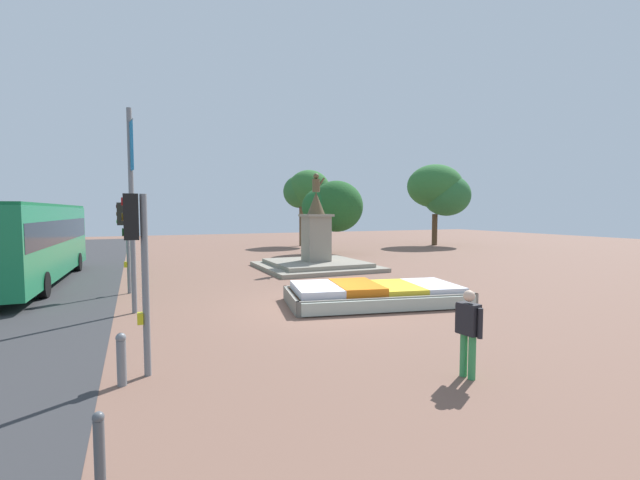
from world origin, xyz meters
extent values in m
plane|color=brown|center=(0.00, 0.00, 0.00)|extent=(88.23, 88.23, 0.00)
cube|color=#38281C|center=(1.69, -0.21, 0.20)|extent=(5.80, 3.46, 0.41)
cube|color=gray|center=(1.45, -1.48, 0.22)|extent=(5.54, 1.17, 0.45)
cube|color=gray|center=(1.94, 1.05, 0.22)|extent=(5.54, 1.17, 0.45)
cube|color=gray|center=(-1.02, 0.32, 0.22)|extent=(0.61, 2.64, 0.45)
cube|color=gray|center=(4.40, -0.74, 0.22)|extent=(0.61, 2.64, 0.45)
cube|color=white|center=(-0.23, 0.16, 0.53)|extent=(1.72, 2.48, 0.24)
cube|color=orange|center=(1.05, -0.09, 0.54)|extent=(1.72, 2.48, 0.27)
cube|color=yellow|center=(2.33, -0.34, 0.49)|extent=(1.72, 2.48, 0.17)
cube|color=white|center=(3.62, -0.59, 0.49)|extent=(1.72, 2.48, 0.17)
cube|color=#B2BCAD|center=(1.44, -1.52, 0.22)|extent=(5.28, 1.22, 0.37)
cube|color=gray|center=(3.18, 8.25, 0.10)|extent=(5.55, 5.55, 0.20)
cube|color=gray|center=(3.18, 8.25, 0.30)|extent=(4.49, 4.49, 0.20)
cube|color=gray|center=(3.18, 8.25, 1.54)|extent=(1.21, 1.21, 2.29)
cube|color=gray|center=(3.18, 8.25, 2.74)|extent=(1.42, 1.42, 0.12)
cone|color=brown|center=(3.18, 8.25, 3.37)|extent=(0.90, 0.90, 1.13)
cylinder|color=brown|center=(3.18, 8.25, 4.27)|extent=(0.39, 0.39, 0.66)
sphere|color=brown|center=(3.18, 8.25, 4.74)|extent=(0.29, 0.29, 0.29)
cylinder|color=brown|center=(3.42, 8.19, 4.40)|extent=(0.44, 0.21, 0.57)
cylinder|color=slate|center=(-5.20, -3.82, 1.63)|extent=(0.12, 0.12, 3.25)
cube|color=black|center=(-5.40, -3.82, 2.85)|extent=(0.25, 0.29, 0.80)
cylinder|color=red|center=(-5.54, -3.82, 3.12)|extent=(0.03, 0.14, 0.14)
cylinder|color=#543E08|center=(-5.54, -3.82, 2.85)|extent=(0.03, 0.14, 0.14)
cylinder|color=#0D4211|center=(-5.54, -3.82, 2.59)|extent=(0.03, 0.14, 0.14)
cube|color=gold|center=(-5.30, -3.82, 1.05)|extent=(0.10, 0.16, 0.20)
cylinder|color=slate|center=(-5.59, 4.74, 1.63)|extent=(0.12, 0.12, 3.26)
cube|color=black|center=(-5.79, 4.76, 2.86)|extent=(0.27, 0.30, 0.80)
cylinder|color=#4B0808|center=(-5.93, 4.78, 3.12)|extent=(0.04, 0.14, 0.14)
cylinder|color=#543E08|center=(-5.93, 4.78, 2.86)|extent=(0.04, 0.14, 0.14)
cylinder|color=green|center=(-5.93, 4.78, 2.59)|extent=(0.04, 0.14, 0.14)
cube|color=gold|center=(-5.69, 4.75, 1.05)|extent=(0.12, 0.17, 0.20)
cylinder|color=slate|center=(-5.42, 1.43, 2.93)|extent=(0.14, 0.14, 5.86)
cube|color=#1972B2|center=(-5.37, 1.16, 4.77)|extent=(0.09, 0.41, 1.36)
cylinder|color=slate|center=(-5.37, 1.16, 5.46)|extent=(0.12, 0.55, 0.03)
cube|color=#197A47|center=(-9.24, 8.24, 1.74)|extent=(2.82, 11.87, 2.78)
cube|color=black|center=(-9.24, 8.24, 2.16)|extent=(2.82, 11.52, 0.89)
cube|color=#146139|center=(-9.24, 8.24, 3.18)|extent=(2.76, 11.63, 0.10)
cylinder|color=black|center=(-10.20, 12.11, 0.45)|extent=(0.31, 0.91, 0.90)
cylinder|color=black|center=(-8.00, 12.03, 0.45)|extent=(0.31, 0.91, 0.90)
cylinder|color=black|center=(-8.25, 4.96, 0.45)|extent=(0.31, 0.91, 0.90)
cylinder|color=#338C4C|center=(-0.01, -6.10, 0.39)|extent=(0.13, 0.13, 0.78)
cylinder|color=#338C4C|center=(0.01, -6.28, 0.39)|extent=(0.13, 0.13, 0.78)
cube|color=black|center=(0.00, -6.19, 1.06)|extent=(0.27, 0.41, 0.55)
cylinder|color=black|center=(-0.03, -5.95, 1.03)|extent=(0.09, 0.09, 0.53)
cylinder|color=black|center=(0.04, -6.42, 1.03)|extent=(0.09, 0.09, 0.53)
sphere|color=beige|center=(0.00, -6.19, 1.47)|extent=(0.20, 0.20, 0.20)
cylinder|color=#4C5156|center=(-5.76, -6.97, 0.36)|extent=(0.11, 0.11, 0.73)
sphere|color=#4C5156|center=(-5.76, -6.97, 0.76)|extent=(0.12, 0.12, 0.12)
cylinder|color=slate|center=(-5.62, -4.14, 0.39)|extent=(0.15, 0.15, 0.78)
sphere|color=slate|center=(-5.62, -4.14, 0.82)|extent=(0.17, 0.17, 0.17)
cylinder|color=#4C3823|center=(18.71, 18.34, 1.36)|extent=(0.47, 0.47, 2.72)
ellipsoid|color=#2F6D32|center=(18.69, 18.39, 5.15)|extent=(4.79, 4.69, 3.75)
ellipsoid|color=#2B6936|center=(19.41, 17.71, 4.35)|extent=(4.13, 3.99, 3.57)
cylinder|color=brown|center=(7.74, 22.33, 1.71)|extent=(0.35, 0.35, 3.42)
ellipsoid|color=#316C31|center=(8.45, 22.27, 4.92)|extent=(3.60, 3.24, 3.15)
ellipsoid|color=#2C6931|center=(8.26, 23.10, 4.45)|extent=(2.73, 2.78, 2.43)
ellipsoid|color=#2E6832|center=(7.74, 22.68, 4.64)|extent=(2.84, 2.68, 2.79)
cylinder|color=#4C3823|center=(7.09, 15.50, 1.07)|extent=(0.46, 0.46, 2.14)
ellipsoid|color=#1F5F2B|center=(6.99, 15.28, 3.26)|extent=(3.56, 3.53, 2.87)
ellipsoid|color=#225826|center=(7.52, 14.92, 3.30)|extent=(3.64, 4.01, 3.55)
camera|label=1|loc=(-5.34, -11.94, 2.94)|focal=24.00mm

